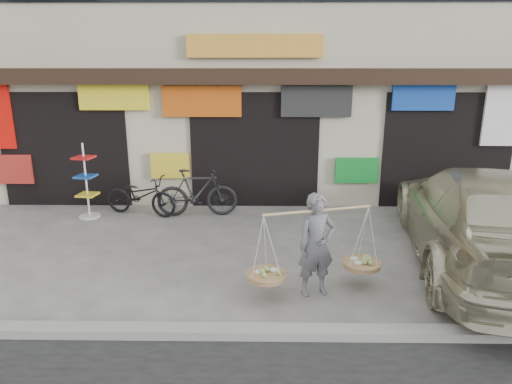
{
  "coord_description": "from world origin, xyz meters",
  "views": [
    {
      "loc": [
        0.18,
        -7.07,
        3.36
      ],
      "look_at": [
        0.07,
        0.9,
        1.08
      ],
      "focal_mm": 32.0,
      "sensor_mm": 36.0,
      "label": 1
    }
  ],
  "objects_px": {
    "bike_0": "(141,195)",
    "bike_1": "(197,193)",
    "display_rack": "(87,188)",
    "street_vendor": "(316,249)",
    "suv": "(484,217)"
  },
  "relations": [
    {
      "from": "bike_1",
      "to": "suv",
      "type": "distance_m",
      "value": 5.77
    },
    {
      "from": "street_vendor",
      "to": "bike_0",
      "type": "height_order",
      "value": "street_vendor"
    },
    {
      "from": "street_vendor",
      "to": "bike_0",
      "type": "xyz_separation_m",
      "value": [
        -3.54,
        3.63,
        -0.26
      ]
    },
    {
      "from": "bike_0",
      "to": "street_vendor",
      "type": "bearing_deg",
      "value": -118.88
    },
    {
      "from": "bike_0",
      "to": "bike_1",
      "type": "distance_m",
      "value": 1.29
    },
    {
      "from": "street_vendor",
      "to": "suv",
      "type": "height_order",
      "value": "suv"
    },
    {
      "from": "bike_1",
      "to": "bike_0",
      "type": "bearing_deg",
      "value": 83.85
    },
    {
      "from": "street_vendor",
      "to": "display_rack",
      "type": "distance_m",
      "value": 5.81
    },
    {
      "from": "display_rack",
      "to": "bike_0",
      "type": "bearing_deg",
      "value": 9.31
    },
    {
      "from": "street_vendor",
      "to": "bike_1",
      "type": "xyz_separation_m",
      "value": [
        -2.25,
        3.59,
        -0.17
      ]
    },
    {
      "from": "suv",
      "to": "display_rack",
      "type": "xyz_separation_m",
      "value": [
        -7.63,
        2.33,
        -0.17
      ]
    },
    {
      "from": "street_vendor",
      "to": "bike_1",
      "type": "relative_size",
      "value": 1.12
    },
    {
      "from": "bike_0",
      "to": "display_rack",
      "type": "height_order",
      "value": "display_rack"
    },
    {
      "from": "bike_1",
      "to": "display_rack",
      "type": "height_order",
      "value": "display_rack"
    },
    {
      "from": "street_vendor",
      "to": "suv",
      "type": "relative_size",
      "value": 0.33
    }
  ]
}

